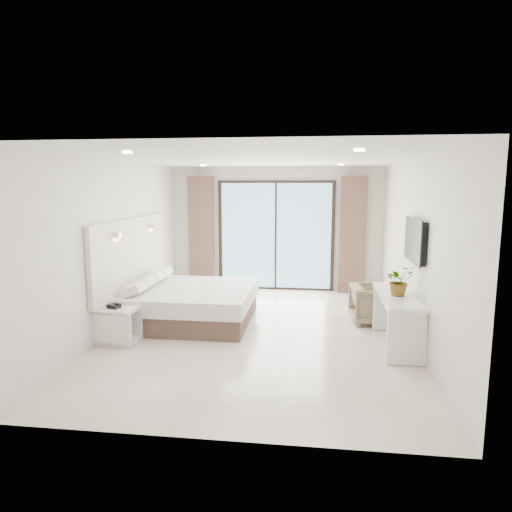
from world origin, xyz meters
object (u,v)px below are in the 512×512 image
object	(u,v)px
bed	(189,304)
console_desk	(397,308)
nightstand	(117,325)
armchair	(373,302)

from	to	relation	value
bed	console_desk	xyz separation A→B (m)	(3.30, -0.80, 0.25)
bed	nightstand	distance (m)	1.40
nightstand	console_desk	xyz separation A→B (m)	(4.06, 0.37, 0.30)
nightstand	console_desk	size ratio (longest dim) A/B	0.38
armchair	nightstand	bearing A→B (deg)	105.74
nightstand	armchair	distance (m)	4.15
console_desk	nightstand	bearing A→B (deg)	-174.73
nightstand	armchair	size ratio (longest dim) A/B	0.86
bed	console_desk	size ratio (longest dim) A/B	1.30
nightstand	bed	bearing A→B (deg)	60.85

